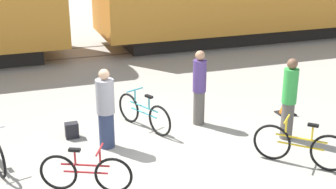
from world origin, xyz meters
name	(u,v)px	position (x,y,z in m)	size (l,w,h in m)	color
ground_plane	(166,164)	(0.00, 0.00, 0.00)	(80.00, 80.00, 0.00)	gray
rail_near	(88,57)	(0.00, 8.29, 0.01)	(60.19, 0.07, 0.01)	#4C4238
rail_far	(81,47)	(0.00, 9.72, 0.01)	(60.19, 0.07, 0.01)	#4C4238
bicycle_yellow	(300,147)	(2.40, -0.90, 0.39)	(1.33, 1.33, 0.92)	black
bicycle_maroon	(86,173)	(-1.62, -0.48, 0.36)	(1.50, 0.75, 0.83)	black
bicycle_teal	(144,113)	(0.08, 1.75, 0.37)	(0.77, 1.63, 0.87)	black
person_in_green	(289,99)	(2.84, 0.23, 0.91)	(0.31, 0.31, 1.79)	#514C47
person_in_purple	(199,87)	(1.37, 1.59, 0.89)	(0.31, 0.31, 1.75)	#514C47
person_in_grey	(106,109)	(-0.91, 1.11, 0.84)	(0.37, 0.37, 1.69)	#283351
backpack	(72,130)	(-1.53, 1.80, 0.17)	(0.28, 0.20, 0.34)	black
traffic_cone	(286,104)	(3.61, 1.42, 0.25)	(0.40, 0.40, 0.55)	black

